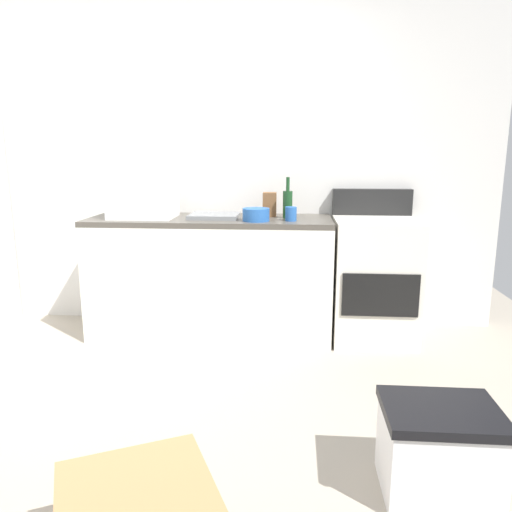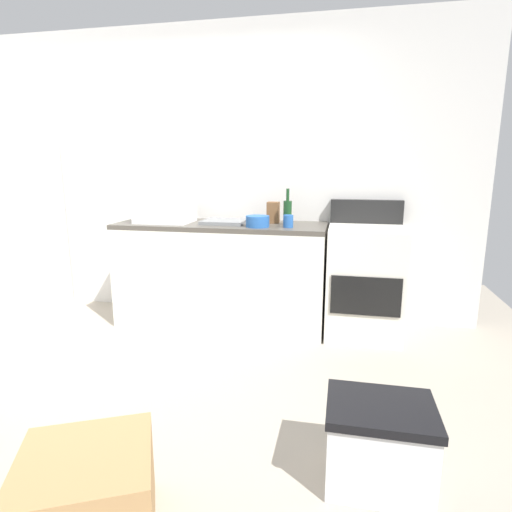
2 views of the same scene
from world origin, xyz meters
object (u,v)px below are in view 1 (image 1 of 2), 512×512
stove_oven (374,277)px  microwave (143,200)px  mixing_bowl (256,215)px  knife_block (270,204)px  storage_bin (439,450)px  wine_bottle (288,203)px  coffee_mug (291,214)px

stove_oven → microwave: 1.80m
stove_oven → mixing_bowl: (-0.86, -0.16, 0.48)m
microwave → knife_block: bearing=9.7°
microwave → knife_block: 0.94m
mixing_bowl → stove_oven: bearing=10.2°
microwave → storage_bin: microwave is taller
knife_block → storage_bin: 2.16m
wine_bottle → stove_oven: bearing=-0.9°
wine_bottle → storage_bin: (0.65, -1.75, -0.82)m
wine_bottle → storage_bin: wine_bottle is taller
microwave → mixing_bowl: 0.86m
wine_bottle → knife_block: 0.17m
wine_bottle → storage_bin: 2.04m
knife_block → storage_bin: size_ratio=0.39×
coffee_mug → knife_block: size_ratio=0.56×
stove_oven → coffee_mug: 0.80m
storage_bin → microwave: bearing=135.4°
knife_block → microwave: bearing=-170.3°
stove_oven → microwave: (-1.71, -0.05, 0.57)m
coffee_mug → microwave: bearing=175.3°
stove_oven → storage_bin: (0.00, -1.74, -0.27)m
coffee_mug → knife_block: 0.30m
wine_bottle → mixing_bowl: 0.28m
coffee_mug → mixing_bowl: (-0.25, -0.02, -0.00)m
stove_oven → coffee_mug: stove_oven is taller
knife_block → mixing_bowl: size_ratio=0.95×
wine_bottle → mixing_bowl: bearing=-142.8°
storage_bin → mixing_bowl: bearing=118.8°
stove_oven → knife_block: stove_oven is taller
coffee_mug → storage_bin: bearing=-68.8°
coffee_mug → mixing_bowl: bearing=-175.4°
wine_bottle → coffee_mug: wine_bottle is taller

